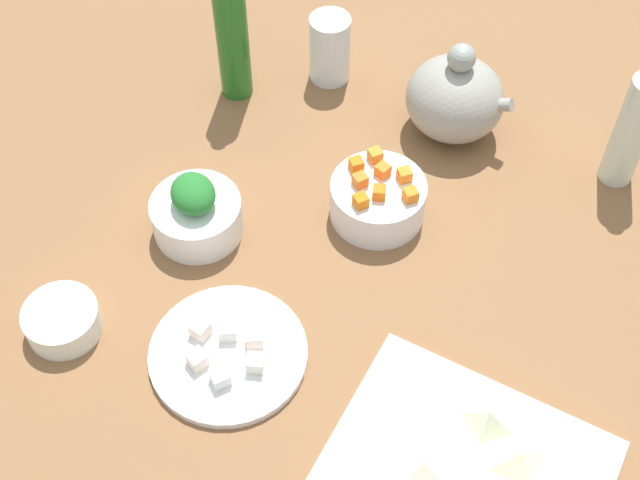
{
  "coord_description": "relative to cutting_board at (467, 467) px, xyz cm",
  "views": [
    {
      "loc": [
        33.01,
        -63.31,
        102.45
      ],
      "look_at": [
        0.0,
        0.0,
        8.0
      ],
      "focal_mm": 49.17,
      "sensor_mm": 36.0,
      "label": 1
    }
  ],
  "objects": [
    {
      "name": "tabletop",
      "position": [
        -29.53,
        18.83,
        -2.0
      ],
      "size": [
        190.0,
        190.0,
        3.0
      ],
      "primitive_type": "cube",
      "color": "brown",
      "rests_on": "ground"
    },
    {
      "name": "cutting_board",
      "position": [
        0.0,
        0.0,
        0.0
      ],
      "size": [
        32.34,
        24.35,
        1.0
      ],
      "primitive_type": "cube",
      "rotation": [
        0.0,
        0.0,
        -0.01
      ],
      "color": "white",
      "rests_on": "tabletop"
    },
    {
      "name": "plate_tofu",
      "position": [
        -33.04,
        -0.03,
        0.1
      ],
      "size": [
        20.53,
        20.53,
        1.2
      ],
      "primitive_type": "cylinder",
      "color": "white",
      "rests_on": "tabletop"
    },
    {
      "name": "bowl_greens",
      "position": [
        -47.56,
        15.87,
        2.42
      ],
      "size": [
        12.84,
        12.84,
        5.84
      ],
      "primitive_type": "cylinder",
      "color": "white",
      "rests_on": "tabletop"
    },
    {
      "name": "bowl_carrots",
      "position": [
        -26.23,
        30.38,
        2.56
      ],
      "size": [
        13.71,
        13.71,
        6.11
      ],
      "primitive_type": "cylinder",
      "color": "white",
      "rests_on": "tabletop"
    },
    {
      "name": "bowl_small_side",
      "position": [
        -54.29,
        -6.42,
        1.56
      ],
      "size": [
        9.94,
        9.94,
        4.11
      ],
      "primitive_type": "cylinder",
      "color": "white",
      "rests_on": "tabletop"
    },
    {
      "name": "teapot",
      "position": [
        -23.27,
        51.18,
        6.14
      ],
      "size": [
        16.62,
        14.37,
        16.63
      ],
      "color": "#9C998E",
      "rests_on": "tabletop"
    },
    {
      "name": "bottle_0",
      "position": [
        2.43,
        53.6,
        9.53
      ],
      "size": [
        5.09,
        5.09,
        23.47
      ],
      "color": "silver",
      "rests_on": "tabletop"
    },
    {
      "name": "bottle_1",
      "position": [
        -57.47,
        43.24,
        11.69
      ],
      "size": [
        5.08,
        5.08,
        28.12
      ],
      "color": "#22691F",
      "rests_on": "tabletop"
    },
    {
      "name": "drinking_glass_0",
      "position": [
        -45.73,
        53.31,
        5.3
      ],
      "size": [
        6.63,
        6.63,
        11.61
      ],
      "primitive_type": "cylinder",
      "color": "white",
      "rests_on": "tabletop"
    },
    {
      "name": "carrot_cube_0",
      "position": [
        -28.69,
        29.38,
        6.51
      ],
      "size": [
        2.5,
        2.5,
        1.8
      ],
      "primitive_type": "cube",
      "rotation": [
        0.0,
        0.0,
        2.54
      ],
      "color": "orange",
      "rests_on": "bowl_carrots"
    },
    {
      "name": "carrot_cube_1",
      "position": [
        -26.67,
        32.49,
        6.51
      ],
      "size": [
        2.26,
        2.26,
        1.8
      ],
      "primitive_type": "cube",
      "rotation": [
        0.0,
        0.0,
        2.83
      ],
      "color": "orange",
      "rests_on": "bowl_carrots"
    },
    {
      "name": "carrot_cube_2",
      "position": [
        -21.37,
        30.2,
        6.51
      ],
      "size": [
        2.54,
        2.54,
        1.8
      ],
      "primitive_type": "cube",
      "rotation": [
        0.0,
        0.0,
        2.42
      ],
      "color": "orange",
      "rests_on": "bowl_carrots"
    },
    {
      "name": "carrot_cube_3",
      "position": [
        -28.85,
        34.62,
        6.51
      ],
      "size": [
        2.53,
        2.53,
        1.8
      ],
      "primitive_type": "cube",
      "rotation": [
        0.0,
        0.0,
        0.9
      ],
      "color": "orange",
      "rests_on": "bowl_carrots"
    },
    {
      "name": "carrot_cube_4",
      "position": [
        -26.98,
        26.04,
        6.51
      ],
      "size": [
        2.52,
        2.52,
        1.8
      ],
      "primitive_type": "cube",
      "rotation": [
        0.0,
        0.0,
        0.93
      ],
      "color": "orange",
      "rests_on": "bowl_carrots"
    },
    {
      "name": "carrot_cube_5",
      "position": [
        -25.36,
        28.58,
        6.51
      ],
      "size": [
        2.34,
        2.34,
        1.8
      ],
      "primitive_type": "cube",
      "rotation": [
        0.0,
        0.0,
        0.38
      ],
      "color": "orange",
      "rests_on": "bowl_carrots"
    },
    {
      "name": "carrot_cube_6",
      "position": [
        -30.46,
        31.76,
        6.51
      ],
      "size": [
        2.54,
        2.54,
        1.8
      ],
      "primitive_type": "cube",
      "rotation": [
        0.0,
        0.0,
        0.82
      ],
      "color": "orange",
      "rests_on": "bowl_carrots"
    },
    {
      "name": "carrot_cube_7",
      "position": [
        -23.6,
        33.15,
        6.51
      ],
      "size": [
        2.54,
        2.54,
        1.8
      ],
      "primitive_type": "cube",
      "rotation": [
        0.0,
        0.0,
        0.81
      ],
      "color": "orange",
      "rests_on": "bowl_carrots"
    },
    {
      "name": "chopped_greens_mound",
      "position": [
        -47.56,
        15.87,
        7.47
      ],
      "size": [
        9.41,
        9.24,
        4.27
      ],
      "primitive_type": "ellipsoid",
      "rotation": [
        0.0,
        0.0,
        2.47
      ],
      "color": "#24712A",
      "rests_on": "bowl_greens"
    },
    {
      "name": "tofu_cube_0",
      "position": [
        -28.71,
        -0.33,
        1.8
      ],
      "size": [
        2.85,
        2.85,
        2.2
      ],
      "primitive_type": "cube",
      "rotation": [
        0.0,
        0.0,
        1.94
      ],
      "color": "silver",
      "rests_on": "plate_tofu"
    },
    {
      "name": "tofu_cube_1",
      "position": [
        -35.47,
        -3.29,
        1.8
      ],
      "size": [
        2.89,
        2.89,
        2.2
      ],
      "primitive_type": "cube",
      "rotation": [
        0.0,
        0.0,
        1.16
      ],
      "color": "#F6E3CB",
      "rests_on": "plate_tofu"
    },
    {
      "name": "tofu_cube_2",
      "position": [
        -31.54,
        -4.14,
        1.8
      ],
      "size": [
        3.07,
        3.07,
        2.2
      ],
      "primitive_type": "cube",
      "rotation": [
        0.0,
        0.0,
        2.52
      ],
      "color": "white",
      "rests_on": "plate_tofu"
    },
    {
      "name": "tofu_cube_3",
      "position": [
        -34.18,
        2.12,
        1.8
      ],
      "size": [
        3.0,
        3.0,
        2.2
      ],
      "primitive_type": "cube",
      "rotation": [
        0.0,
        0.0,
        0.51
      ],
      "color": "white",
      "rests_on": "plate_tofu"
    },
    {
      "name": "tofu_cube_4",
      "position": [
        -30.63,
        2.77,
        1.8
      ],
      "size": [
        3.04,
        3.04,
        2.2
      ],
      "primitive_type": "cube",
      "rotation": [
        0.0,
        0.0,
        2.14
      ],
      "color": "#FCDFD3",
      "rests_on": "plate_tofu"
    },
    {
      "name": "tofu_cube_5",
      "position": [
        -37.52,
        0.65,
        1.8
      ],
      "size": [
        2.4,
        2.4,
        2.2
      ],
      "primitive_type": "cube",
      "rotation": [
        0.0,
        0.0,
        1.47
      ],
      "color": "#F8E1CD",
      "rests_on": "plate_tofu"
    },
    {
      "name": "dumpling_1",
      "position": [
        -0.03,
        5.99,
        2.02
      ],
      "size": [
        5.26,
        4.62,
        3.05
      ],
      "primitive_type": "pyramid",
      "rotation": [
        0.0,
        0.0,
        0.05
      ],
      "color": "beige",
      "rests_on": "cutting_board"
    },
    {
      "name": "dumpling_3",
      "position": [
        -4.64,
        -2.67,
        1.54
      ],
      "size": [
        5.55,
        5.71,
        2.07
      ],
      "primitive_type": "pyramid",
      "rotation": [
        0.0,
        0.0,
        4.38
      ],
      "color": "beige",
      "rests_on": "cutting_board"
    },
    {
      "name": "dumpling_4",
      "position": [
        5.16,
        3.24,
        1.74
      ],
      "size": [
        7.64,
        7.64,
        2.48
      ],
      "primitive_type": "pyramid",
      "rotation": [
        0.0,
        0.0,
        3.91
      ],
      "color": "beige",
      "rests_on": "cutting_board"
    }
  ]
}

